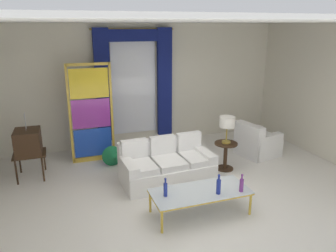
% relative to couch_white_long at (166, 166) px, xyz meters
% --- Properties ---
extents(ground_plane, '(16.00, 16.00, 0.00)m').
position_rel_couch_white_long_xyz_m(ground_plane, '(0.17, -0.70, -0.30)').
color(ground_plane, white).
extents(wall_rear, '(8.00, 0.12, 3.00)m').
position_rel_couch_white_long_xyz_m(wall_rear, '(0.17, 2.36, 1.20)').
color(wall_rear, silver).
rests_on(wall_rear, ground).
extents(wall_right, '(0.12, 7.00, 3.00)m').
position_rel_couch_white_long_xyz_m(wall_right, '(3.83, -0.10, 1.20)').
color(wall_right, silver).
rests_on(wall_right, ground).
extents(ceiling_slab, '(8.00, 7.60, 0.04)m').
position_rel_couch_white_long_xyz_m(ceiling_slab, '(0.17, 0.10, 2.72)').
color(ceiling_slab, white).
extents(curtained_window, '(2.00, 0.17, 2.70)m').
position_rel_couch_white_long_xyz_m(curtained_window, '(-0.05, 2.19, 1.44)').
color(curtained_window, white).
rests_on(curtained_window, ground).
extents(couch_white_long, '(1.80, 1.00, 0.86)m').
position_rel_couch_white_long_xyz_m(couch_white_long, '(0.00, 0.00, 0.00)').
color(couch_white_long, white).
rests_on(couch_white_long, ground).
extents(coffee_table, '(1.58, 0.69, 0.41)m').
position_rel_couch_white_long_xyz_m(coffee_table, '(0.13, -1.34, 0.07)').
color(coffee_table, silver).
rests_on(coffee_table, ground).
extents(bottle_blue_decanter, '(0.06, 0.06, 0.31)m').
position_rel_couch_white_long_xyz_m(bottle_blue_decanter, '(-0.46, -1.32, 0.23)').
color(bottle_blue_decanter, navy).
rests_on(bottle_blue_decanter, coffee_table).
extents(bottle_crystal_tall, '(0.07, 0.07, 0.34)m').
position_rel_couch_white_long_xyz_m(bottle_crystal_tall, '(0.35, -1.53, 0.24)').
color(bottle_crystal_tall, navy).
rests_on(bottle_crystal_tall, coffee_table).
extents(bottle_amber_squat, '(0.06, 0.06, 0.31)m').
position_rel_couch_white_long_xyz_m(bottle_amber_squat, '(0.73, -1.58, 0.23)').
color(bottle_amber_squat, '#753384').
rests_on(bottle_amber_squat, coffee_table).
extents(vintage_tv, '(0.62, 0.61, 1.35)m').
position_rel_couch_white_long_xyz_m(vintage_tv, '(-2.52, 1.02, 0.42)').
color(vintage_tv, '#382314').
rests_on(vintage_tv, ground).
extents(armchair_white, '(0.96, 0.95, 0.80)m').
position_rel_couch_white_long_xyz_m(armchair_white, '(2.44, 0.54, -0.02)').
color(armchair_white, white).
rests_on(armchair_white, ground).
extents(stained_glass_divider, '(0.95, 0.05, 2.20)m').
position_rel_couch_white_long_xyz_m(stained_glass_divider, '(-1.22, 1.47, 0.75)').
color(stained_glass_divider, gold).
rests_on(stained_glass_divider, ground).
extents(peacock_figurine, '(0.44, 0.60, 0.50)m').
position_rel_couch_white_long_xyz_m(peacock_figurine, '(-0.87, 0.99, -0.08)').
color(peacock_figurine, beige).
rests_on(peacock_figurine, ground).
extents(round_side_table, '(0.48, 0.48, 0.59)m').
position_rel_couch_white_long_xyz_m(round_side_table, '(1.36, 0.06, 0.05)').
color(round_side_table, '#382314').
rests_on(round_side_table, ground).
extents(table_lamp_brass, '(0.32, 0.32, 0.57)m').
position_rel_couch_white_long_xyz_m(table_lamp_brass, '(1.36, 0.06, 0.72)').
color(table_lamp_brass, '#B29338').
rests_on(table_lamp_brass, round_side_table).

